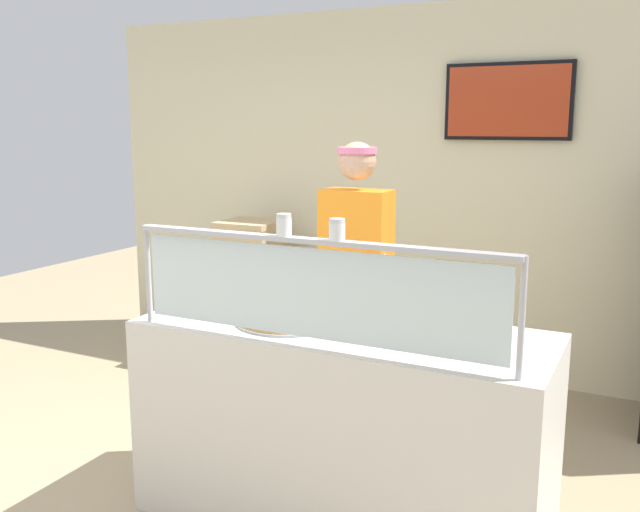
# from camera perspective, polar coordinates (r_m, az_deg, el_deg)

# --- Properties ---
(ground_plane) EXTENTS (12.00, 12.00, 0.00)m
(ground_plane) POSITION_cam_1_polar(r_m,az_deg,el_deg) (4.04, 5.67, -16.53)
(ground_plane) COLOR tan
(ground_plane) RESTS_ON ground
(shop_rear_unit) EXTENTS (6.28, 0.13, 2.70)m
(shop_rear_unit) POSITION_cam_1_polar(r_m,az_deg,el_deg) (5.16, 12.47, 5.07)
(shop_rear_unit) COLOR beige
(shop_rear_unit) RESTS_ON ground
(serving_counter) EXTENTS (1.88, 0.73, 0.95)m
(serving_counter) POSITION_cam_1_polar(r_m,az_deg,el_deg) (3.31, 1.77, -13.81)
(serving_counter) COLOR silver
(serving_counter) RESTS_ON ground
(sneeze_guard) EXTENTS (1.70, 0.06, 0.45)m
(sneeze_guard) POSITION_cam_1_polar(r_m,az_deg,el_deg) (2.80, -0.79, -1.91)
(sneeze_guard) COLOR #B2B5BC
(sneeze_guard) RESTS_ON serving_counter
(pizza_tray) EXTENTS (0.51, 0.51, 0.04)m
(pizza_tray) POSITION_cam_1_polar(r_m,az_deg,el_deg) (3.23, -2.53, -5.14)
(pizza_tray) COLOR #9EA0A8
(pizza_tray) RESTS_ON serving_counter
(pizza_server) EXTENTS (0.15, 0.29, 0.01)m
(pizza_server) POSITION_cam_1_polar(r_m,az_deg,el_deg) (3.19, -2.22, -4.92)
(pizza_server) COLOR #ADAFB7
(pizza_server) RESTS_ON pizza_tray
(parmesan_shaker) EXTENTS (0.06, 0.06, 0.09)m
(parmesan_shaker) POSITION_cam_1_polar(r_m,az_deg,el_deg) (2.82, -2.98, 2.45)
(parmesan_shaker) COLOR white
(parmesan_shaker) RESTS_ON sneeze_guard
(pepper_flake_shaker) EXTENTS (0.06, 0.06, 0.09)m
(pepper_flake_shaker) POSITION_cam_1_polar(r_m,az_deg,el_deg) (2.71, 1.41, 2.08)
(pepper_flake_shaker) COLOR white
(pepper_flake_shaker) RESTS_ON sneeze_guard
(worker_figure) EXTENTS (0.41, 0.50, 1.76)m
(worker_figure) POSITION_cam_1_polar(r_m,az_deg,el_deg) (3.88, 3.00, -1.83)
(worker_figure) COLOR #23232D
(worker_figure) RESTS_ON ground
(prep_shelf) EXTENTS (0.70, 0.55, 0.85)m
(prep_shelf) POSITION_cam_1_polar(r_m,az_deg,el_deg) (5.50, -5.53, -4.29)
(prep_shelf) COLOR #B7BABF
(prep_shelf) RESTS_ON ground
(pizza_box_stack) EXTENTS (0.48, 0.46, 0.27)m
(pizza_box_stack) POSITION_cam_1_polar(r_m,az_deg,el_deg) (5.38, -5.60, 1.47)
(pizza_box_stack) COLOR tan
(pizza_box_stack) RESTS_ON prep_shelf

